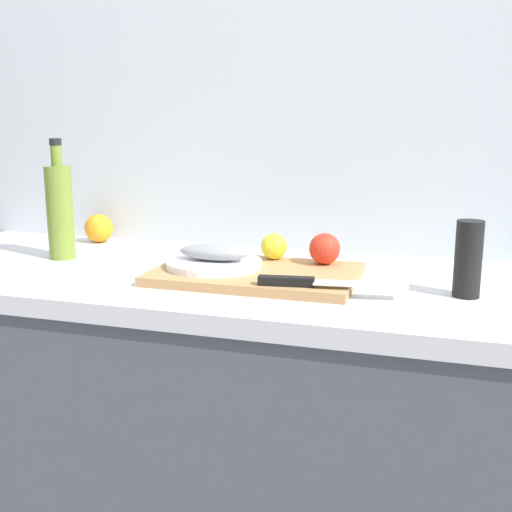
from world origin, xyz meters
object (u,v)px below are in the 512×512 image
white_plate (214,264)px  orange_0 (99,228)px  pepper_mill (468,259)px  olive_oil_bottle (60,210)px  cutting_board (256,274)px  fish_fillet (214,252)px  lemon_0 (274,246)px  chef_knife (312,282)px

white_plate → orange_0: size_ratio=2.67×
white_plate → pepper_mill: bearing=-1.2°
pepper_mill → olive_oil_bottle: bearing=175.9°
cutting_board → pepper_mill: pepper_mill is taller
fish_fillet → lemon_0: size_ratio=2.60×
olive_oil_bottle → white_plate: bearing=-7.7°
white_plate → chef_knife: size_ratio=0.72×
white_plate → olive_oil_bottle: bearing=172.3°
white_plate → orange_0: bearing=149.1°
white_plate → cutting_board: bearing=1.6°
white_plate → fish_fillet: bearing=0.0°
chef_knife → pepper_mill: bearing=9.3°
fish_fillet → cutting_board: bearing=1.6°
white_plate → chef_knife: 0.26m
cutting_board → lemon_0: bearing=84.9°
cutting_board → orange_0: 0.60m
cutting_board → olive_oil_bottle: olive_oil_bottle is taller
chef_knife → orange_0: (-0.68, 0.36, 0.01)m
white_plate → lemon_0: (0.11, 0.11, 0.02)m
fish_fillet → chef_knife: fish_fillet is taller
white_plate → lemon_0: lemon_0 is taller
chef_knife → orange_0: 0.78m
white_plate → orange_0: (-0.44, 0.27, 0.01)m
chef_knife → olive_oil_bottle: 0.69m
orange_0 → pepper_mill: 1.01m
fish_fillet → orange_0: bearing=149.1°
olive_oil_bottle → orange_0: (-0.02, 0.21, -0.08)m
cutting_board → fish_fillet: size_ratio=2.75×
cutting_board → fish_fillet: (-0.10, -0.00, 0.04)m
chef_knife → lemon_0: lemon_0 is taller
cutting_board → olive_oil_bottle: 0.53m
lemon_0 → orange_0: 0.57m
chef_knife → olive_oil_bottle: size_ratio=1.00×
cutting_board → chef_knife: (0.15, -0.10, 0.02)m
cutting_board → white_plate: size_ratio=2.06×
fish_fillet → orange_0: size_ratio=2.00×
lemon_0 → olive_oil_bottle: olive_oil_bottle is taller
white_plate → orange_0: orange_0 is taller
chef_knife → pepper_mill: pepper_mill is taller
lemon_0 → pepper_mill: 0.44m
white_plate → lemon_0: 0.16m
olive_oil_bottle → pepper_mill: olive_oil_bottle is taller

